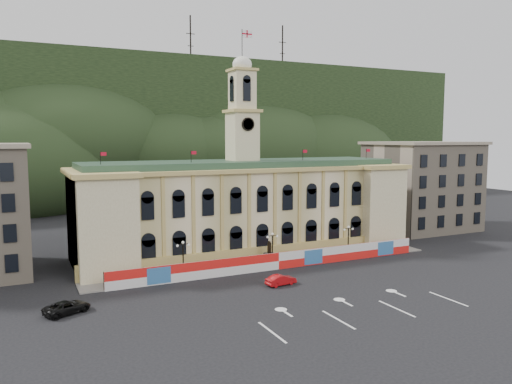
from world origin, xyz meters
name	(u,v)px	position (x,y,z in m)	size (l,w,h in m)	color
ground	(337,298)	(0.00, 0.00, 0.00)	(260.00, 260.00, 0.00)	black
lane_markings	(363,311)	(0.00, -5.00, 0.00)	(26.00, 10.00, 0.02)	white
hill_ridge	(129,138)	(0.03, 121.99, 19.48)	(230.00, 80.00, 64.00)	black
city_hall	(243,206)	(0.00, 27.63, 7.85)	(56.20, 17.60, 37.10)	beige
side_building_right	(422,186)	(43.00, 30.93, 9.33)	(21.00, 17.00, 18.60)	tan
hoarding_fence	(279,261)	(0.06, 15.07, 1.25)	(50.00, 0.44, 2.50)	red
pavement	(270,264)	(0.00, 17.75, 0.08)	(56.00, 5.50, 0.16)	slate
statue	(269,257)	(0.00, 18.00, 1.19)	(1.40, 1.40, 3.72)	#595651
lamp_left	(183,256)	(-14.00, 17.00, 3.07)	(1.96, 0.44, 5.15)	black
lamp_center	(272,246)	(0.00, 17.00, 3.07)	(1.96, 0.44, 5.15)	black
lamp_right	(348,238)	(14.00, 17.00, 3.07)	(1.96, 0.44, 5.15)	black
red_sedan	(281,280)	(-3.51, 7.77, 0.70)	(4.42, 2.05, 1.40)	#A60B0F
black_suv	(67,307)	(-30.00, 8.59, 0.72)	(5.67, 4.27, 1.43)	black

